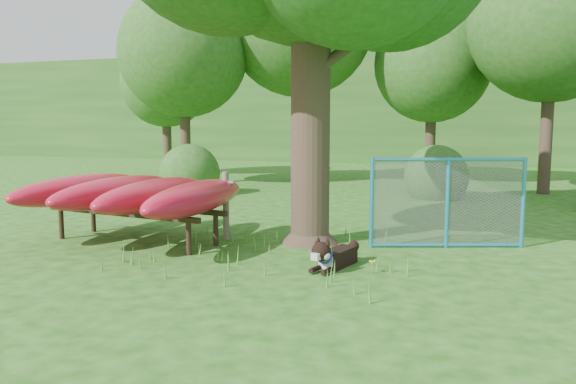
% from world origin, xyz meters
% --- Properties ---
extents(ground, '(80.00, 80.00, 0.00)m').
position_xyz_m(ground, '(0.00, 0.00, 0.00)').
color(ground, '#1B5010').
rests_on(ground, ground).
extents(wooden_post, '(0.34, 0.12, 1.24)m').
position_xyz_m(wooden_post, '(-1.20, 1.85, 0.65)').
color(wooden_post, '#63594A').
rests_on(wooden_post, ground).
extents(kayak_rack, '(3.56, 3.71, 1.14)m').
position_xyz_m(kayak_rack, '(-2.62, 1.13, 0.88)').
color(kayak_rack, black).
rests_on(kayak_rack, ground).
extents(husky_dog, '(0.52, 1.17, 0.53)m').
position_xyz_m(husky_dog, '(1.13, 0.45, 0.19)').
color(husky_dog, black).
rests_on(husky_dog, ground).
extents(fence_section, '(2.51, 0.90, 2.56)m').
position_xyz_m(fence_section, '(2.62, 2.43, 0.77)').
color(fence_section, '#298CC0').
rests_on(fence_section, ground).
extents(wildflower_clump, '(0.09, 0.09, 0.19)m').
position_xyz_m(wildflower_clump, '(1.72, 0.37, 0.16)').
color(wildflower_clump, '#569831').
rests_on(wildflower_clump, ground).
extents(bg_tree_a, '(4.40, 4.40, 6.70)m').
position_xyz_m(bg_tree_a, '(-6.50, 10.00, 4.48)').
color(bg_tree_a, '#36281D').
rests_on(bg_tree_a, ground).
extents(bg_tree_b, '(5.20, 5.20, 8.22)m').
position_xyz_m(bg_tree_b, '(-3.00, 12.00, 5.61)').
color(bg_tree_b, '#36281D').
rests_on(bg_tree_b, ground).
extents(bg_tree_c, '(4.00, 4.00, 6.12)m').
position_xyz_m(bg_tree_c, '(1.50, 13.00, 4.11)').
color(bg_tree_c, '#36281D').
rests_on(bg_tree_c, ground).
extents(bg_tree_d, '(4.80, 4.80, 7.50)m').
position_xyz_m(bg_tree_d, '(5.00, 11.00, 5.08)').
color(bg_tree_d, '#36281D').
rests_on(bg_tree_d, ground).
extents(bg_tree_f, '(3.60, 3.60, 5.55)m').
position_xyz_m(bg_tree_f, '(-9.00, 13.00, 3.73)').
color(bg_tree_f, '#36281D').
rests_on(bg_tree_f, ground).
extents(shrub_left, '(1.80, 1.80, 1.80)m').
position_xyz_m(shrub_left, '(-5.00, 7.50, 0.00)').
color(shrub_left, '#24531A').
rests_on(shrub_left, ground).
extents(shrub_mid, '(1.80, 1.80, 1.80)m').
position_xyz_m(shrub_mid, '(2.00, 9.00, 0.00)').
color(shrub_mid, '#24531A').
rests_on(shrub_mid, ground).
extents(wooded_hillside, '(80.00, 12.00, 6.00)m').
position_xyz_m(wooded_hillside, '(0.00, 28.00, 3.00)').
color(wooded_hillside, '#24531A').
rests_on(wooded_hillside, ground).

